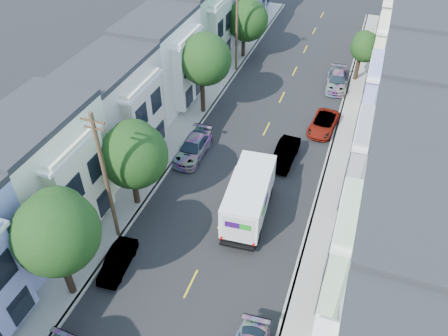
% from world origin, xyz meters
% --- Properties ---
extents(ground, '(160.00, 160.00, 0.00)m').
position_xyz_m(ground, '(0.00, 0.00, 0.00)').
color(ground, black).
rests_on(ground, ground).
extents(road_slab, '(12.00, 70.00, 0.02)m').
position_xyz_m(road_slab, '(0.00, 15.00, 0.01)').
color(road_slab, black).
rests_on(road_slab, ground).
extents(curb_left, '(0.30, 70.00, 0.15)m').
position_xyz_m(curb_left, '(-6.05, 15.00, 0.07)').
color(curb_left, gray).
rests_on(curb_left, ground).
extents(curb_right, '(0.30, 70.00, 0.15)m').
position_xyz_m(curb_right, '(6.05, 15.00, 0.07)').
color(curb_right, gray).
rests_on(curb_right, ground).
extents(sidewalk_left, '(2.60, 70.00, 0.15)m').
position_xyz_m(sidewalk_left, '(-7.35, 15.00, 0.07)').
color(sidewalk_left, gray).
rests_on(sidewalk_left, ground).
extents(sidewalk_right, '(2.60, 70.00, 0.15)m').
position_xyz_m(sidewalk_right, '(7.35, 15.00, 0.07)').
color(sidewalk_right, gray).
rests_on(sidewalk_right, ground).
extents(centerline, '(0.12, 70.00, 0.01)m').
position_xyz_m(centerline, '(0.00, 15.00, 0.00)').
color(centerline, gold).
rests_on(centerline, ground).
extents(townhouse_row_left, '(5.00, 70.00, 8.50)m').
position_xyz_m(townhouse_row_left, '(-11.15, 15.00, 0.00)').
color(townhouse_row_left, '#96969D').
rests_on(townhouse_row_left, ground).
extents(townhouse_row_right, '(5.00, 70.00, 8.50)m').
position_xyz_m(townhouse_row_right, '(11.15, 15.00, 0.00)').
color(townhouse_row_right, '#96969D').
rests_on(townhouse_row_right, ground).
extents(tree_b, '(4.70, 4.70, 7.94)m').
position_xyz_m(tree_b, '(-6.30, -3.00, 5.57)').
color(tree_b, black).
rests_on(tree_b, ground).
extents(tree_c, '(4.70, 4.70, 7.03)m').
position_xyz_m(tree_c, '(-6.30, 5.32, 4.67)').
color(tree_c, black).
rests_on(tree_c, ground).
extents(tree_d, '(4.70, 4.70, 7.94)m').
position_xyz_m(tree_d, '(-6.30, 18.75, 5.57)').
color(tree_d, black).
rests_on(tree_d, ground).
extents(tree_e, '(4.70, 4.70, 6.82)m').
position_xyz_m(tree_e, '(-6.30, 31.55, 4.45)').
color(tree_e, black).
rests_on(tree_e, ground).
extents(tree_far_r, '(3.10, 3.10, 5.39)m').
position_xyz_m(tree_far_r, '(6.89, 30.25, 3.80)').
color(tree_far_r, black).
rests_on(tree_far_r, ground).
extents(utility_pole_near, '(1.60, 0.26, 10.00)m').
position_xyz_m(utility_pole_near, '(-6.30, 2.00, 5.15)').
color(utility_pole_near, '#42301E').
rests_on(utility_pole_near, ground).
extents(utility_pole_far, '(1.60, 0.26, 10.00)m').
position_xyz_m(utility_pole_far, '(-6.30, 28.00, 5.15)').
color(utility_pole_far, '#42301E').
rests_on(utility_pole_far, ground).
extents(fedex_truck, '(2.66, 6.92, 3.32)m').
position_xyz_m(fedex_truck, '(1.62, 6.96, 1.85)').
color(fedex_truck, silver).
rests_on(fedex_truck, ground).
extents(lead_sedan, '(1.73, 4.50, 1.48)m').
position_xyz_m(lead_sedan, '(2.65, 14.01, 0.74)').
color(lead_sedan, black).
rests_on(lead_sedan, ground).
extents(parked_left_c, '(1.63, 3.80, 1.23)m').
position_xyz_m(parked_left_c, '(-4.90, -0.39, 0.62)').
color(parked_left_c, gray).
rests_on(parked_left_c, ground).
extents(parked_left_d, '(2.18, 5.05, 1.51)m').
position_xyz_m(parked_left_d, '(-4.90, 12.16, 0.75)').
color(parked_left_d, '#3C1405').
rests_on(parked_left_d, ground).
extents(parked_right_c, '(2.59, 4.91, 1.32)m').
position_xyz_m(parked_right_c, '(4.90, 19.62, 0.66)').
color(parked_right_c, black).
rests_on(parked_right_c, ground).
extents(parked_right_d, '(2.52, 5.13, 1.49)m').
position_xyz_m(parked_right_d, '(4.90, 27.98, 0.74)').
color(parked_right_d, black).
rests_on(parked_right_d, ground).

